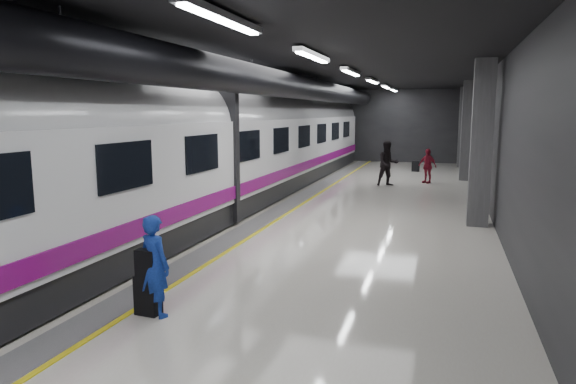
% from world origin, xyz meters
% --- Properties ---
extents(ground, '(40.00, 40.00, 0.00)m').
position_xyz_m(ground, '(0.00, 0.00, 0.00)').
color(ground, silver).
rests_on(ground, ground).
extents(platform_hall, '(10.02, 40.02, 4.51)m').
position_xyz_m(platform_hall, '(-0.29, 0.96, 3.54)').
color(platform_hall, black).
rests_on(platform_hall, ground).
extents(train, '(3.05, 38.00, 4.05)m').
position_xyz_m(train, '(-3.25, -0.00, 2.07)').
color(train, black).
rests_on(train, ground).
extents(traveler_main, '(0.68, 0.57, 1.58)m').
position_xyz_m(traveler_main, '(-0.50, -6.24, 0.79)').
color(traveler_main, '#1739B1').
rests_on(traveler_main, ground).
extents(suitcase_main, '(0.39, 0.27, 0.61)m').
position_xyz_m(suitcase_main, '(-0.65, -6.23, 0.31)').
color(suitcase_main, black).
rests_on(suitcase_main, ground).
extents(shoulder_bag, '(0.32, 0.18, 0.42)m').
position_xyz_m(shoulder_bag, '(-0.64, -6.26, 0.82)').
color(shoulder_bag, black).
rests_on(shoulder_bag, suitcase_main).
extents(traveler_far_a, '(1.14, 1.04, 1.90)m').
position_xyz_m(traveler_far_a, '(1.32, 9.07, 0.95)').
color(traveler_far_a, black).
rests_on(traveler_far_a, ground).
extents(traveler_far_b, '(0.95, 0.79, 1.52)m').
position_xyz_m(traveler_far_b, '(2.90, 10.47, 0.76)').
color(traveler_far_b, maroon).
rests_on(traveler_far_b, ground).
extents(suitcase_far, '(0.40, 0.27, 0.56)m').
position_xyz_m(suitcase_far, '(2.16, 14.91, 0.28)').
color(suitcase_far, black).
rests_on(suitcase_far, ground).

